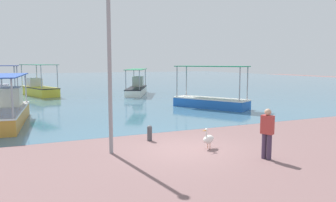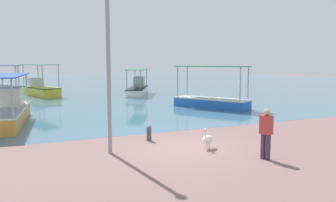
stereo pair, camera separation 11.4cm
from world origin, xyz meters
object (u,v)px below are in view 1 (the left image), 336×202
lamp_post (109,55)px  fisherman_standing (267,132)px  fishing_boat_center (137,88)px  fishing_boat_near_right (39,89)px  fishing_boat_far_left (211,100)px  fishing_boat_near_left (8,111)px  pelican (208,139)px  mooring_bollard (150,132)px

lamp_post → fisherman_standing: lamp_post is taller
fishing_boat_center → fisherman_standing: fishing_boat_center is taller
fishing_boat_near_right → fishing_boat_far_left: size_ratio=1.08×
fishing_boat_center → lamp_post: lamp_post is taller
fishing_boat_near_left → pelican: fishing_boat_near_left is taller
fisherman_standing → fishing_boat_near_left: bearing=127.6°
fishing_boat_center → mooring_bollard: 19.83m
fishing_boat_far_left → fisherman_standing: size_ratio=3.23×
fishing_boat_center → fisherman_standing: 23.14m
fishing_boat_near_right → fishing_boat_far_left: bearing=-53.1°
fishing_boat_center → fishing_boat_near_left: fishing_boat_near_left is taller
lamp_post → mooring_bollard: bearing=32.0°
lamp_post → fishing_boat_near_right: bearing=93.6°
fishing_boat_near_left → mooring_bollard: (5.45, -6.56, -0.35)m
lamp_post → mooring_bollard: 3.83m
fishing_boat_near_left → pelican: 11.11m
fishing_boat_far_left → fisherman_standing: fishing_boat_far_left is taller
fishing_boat_far_left → mooring_bollard: (-7.39, -7.44, -0.21)m
fishing_boat_near_right → lamp_post: bearing=-86.4°
fishing_boat_near_left → fisherman_standing: (8.10, -10.52, 0.22)m
fishing_boat_near_left → fishing_boat_far_left: bearing=3.9°
fishing_boat_near_left → fishing_boat_far_left: (12.83, 0.87, -0.14)m
fishing_boat_near_left → fisherman_standing: fishing_boat_near_left is taller
fishing_boat_near_right → fisherman_standing: fishing_boat_near_right is taller
pelican → lamp_post: 4.71m
fishing_boat_far_left → fishing_boat_near_left: bearing=-176.1°
fishing_boat_near_left → pelican: size_ratio=8.45×
fishing_boat_center → mooring_bollard: (-5.75, -18.97, -0.30)m
fishing_boat_center → fishing_boat_near_right: size_ratio=1.09×
fishing_boat_near_right → lamp_post: (1.43, -22.86, 2.79)m
fishing_boat_near_right → lamp_post: lamp_post is taller
fishing_boat_center → fisherman_standing: size_ratio=3.81×
pelican → fisherman_standing: 2.26m
fishing_boat_far_left → pelican: fishing_boat_far_left is taller
fishing_boat_near_right → fishing_boat_far_left: fishing_boat_near_right is taller
pelican → fishing_boat_near_left: bearing=129.1°
fishing_boat_center → fishing_boat_near_left: (-11.20, -12.41, 0.05)m
fishing_boat_center → lamp_post: size_ratio=1.04×
fishing_boat_center → fishing_boat_near_left: 16.72m
fishing_boat_near_right → pelican: bearing=-78.4°
fishing_boat_near_right → fishing_boat_near_left: bearing=-98.0°
mooring_bollard → fisherman_standing: bearing=-56.1°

